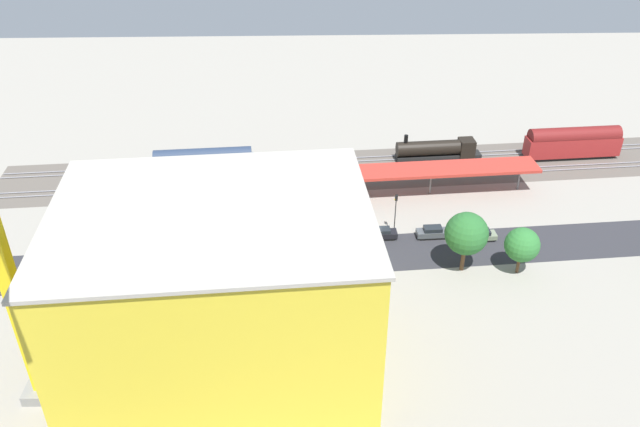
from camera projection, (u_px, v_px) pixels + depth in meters
ground_plane at (372, 232)px, 96.78m from camera, size 198.50×198.50×0.00m
rail_bed at (361, 169)px, 113.77m from camera, size 124.81×23.79×0.01m
street_asphalt at (376, 253)px, 92.29m from camera, size 124.39×17.97×0.01m
track_rails at (361, 168)px, 113.68m from camera, size 123.74×17.39×0.12m
platform_canopy_near at (386, 172)px, 103.70m from camera, size 49.87×8.76×4.66m
locomotive at (439, 150)px, 116.07m from camera, size 15.46×3.73×5.02m
passenger_coach at (573, 142)px, 115.98m from camera, size 17.18×4.32×5.86m
freight_coach_far at (204, 164)px, 108.55m from camera, size 16.92×4.03×5.99m
parked_car_0 at (481, 235)px, 94.88m from camera, size 4.59×2.06×1.61m
parked_car_1 at (432, 233)px, 95.34m from camera, size 4.76×1.99×1.76m
parked_car_2 at (381, 234)px, 95.14m from camera, size 4.65×1.87×1.65m
parked_car_3 at (331, 236)px, 94.51m from camera, size 4.78×1.96×1.88m
construction_building at (219, 295)px, 68.45m from camera, size 32.71×26.08×20.17m
construction_roof_slab at (210, 213)px, 63.00m from camera, size 33.35×26.73×0.40m
box_truck_0 at (251, 258)px, 88.18m from camera, size 10.14×2.50×3.68m
street_tree_0 at (466, 234)px, 85.91m from camera, size 5.81×5.81×8.81m
street_tree_1 at (66, 241)px, 84.85m from camera, size 5.13×5.13×8.29m
street_tree_2 at (136, 253)px, 84.08m from camera, size 4.46×4.46×6.99m
street_tree_4 at (522, 245)px, 86.15m from camera, size 4.69×4.69×6.85m
traffic_light at (396, 209)px, 94.08m from camera, size 0.50×0.36×6.73m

